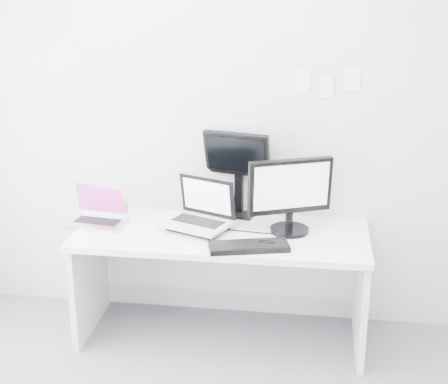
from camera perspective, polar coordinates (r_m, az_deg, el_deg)
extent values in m
plane|color=silver|center=(4.19, 0.44, 6.18)|extent=(3.60, 0.00, 3.60)
cube|color=white|center=(4.20, -0.23, -8.12)|extent=(1.80, 0.70, 0.73)
cube|color=#B6B5BB|center=(4.19, -11.09, -1.18)|extent=(0.38, 0.30, 0.26)
cube|color=black|center=(4.26, -2.34, -1.07)|extent=(0.10, 0.10, 0.18)
cube|color=silver|center=(4.02, -2.39, -1.21)|extent=(0.47, 0.42, 0.32)
cube|color=black|center=(4.23, 1.21, 1.69)|extent=(0.45, 0.25, 0.58)
cube|color=black|center=(3.99, 5.80, -0.26)|extent=(0.58, 0.43, 0.48)
cube|color=black|center=(3.81, 2.17, -4.75)|extent=(0.49, 0.27, 0.03)
ellipsoid|color=black|center=(3.84, 3.80, -4.50)|extent=(0.14, 0.10, 0.04)
cube|color=white|center=(4.10, 6.77, 9.61)|extent=(0.10, 0.00, 0.14)
cube|color=white|center=(4.10, 8.87, 8.96)|extent=(0.09, 0.00, 0.13)
cube|color=white|center=(4.10, 11.03, 9.54)|extent=(0.10, 0.00, 0.14)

